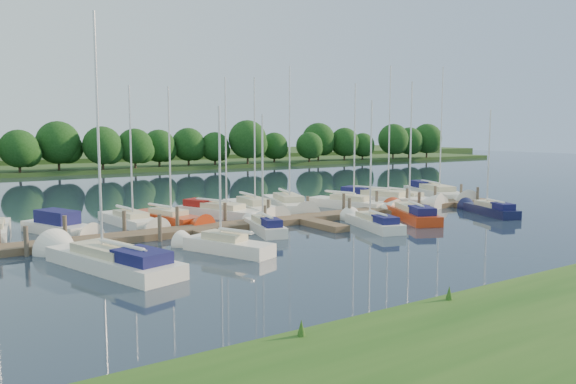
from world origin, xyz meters
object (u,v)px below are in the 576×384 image
motorboat (60,228)px  sailboat_n_5 (254,210)px  dock (304,220)px  sailboat_s_2 (264,227)px

motorboat → sailboat_n_5: sailboat_n_5 is taller
sailboat_n_5 → motorboat: bearing=8.8°
dock → sailboat_s_2: sailboat_s_2 is taller
motorboat → dock: bearing=139.8°
motorboat → sailboat_n_5: size_ratio=0.57×
sailboat_n_5 → dock: bearing=102.5°
motorboat → sailboat_s_2: (11.08, -6.56, -0.06)m
motorboat → sailboat_n_5: (14.52, 0.79, -0.09)m
dock → sailboat_n_5: size_ratio=3.64×
sailboat_s_2 → sailboat_n_5: bearing=79.7°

